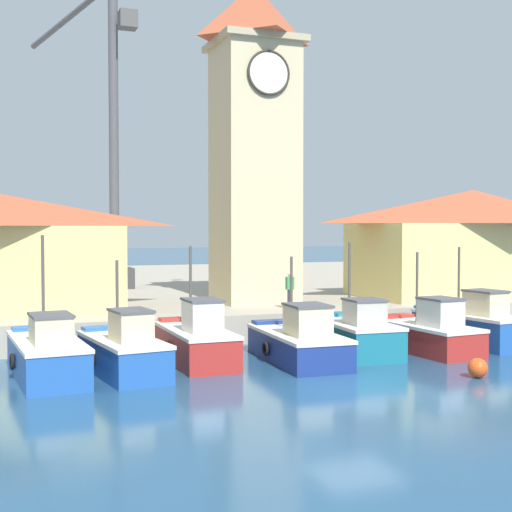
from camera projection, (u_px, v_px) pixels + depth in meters
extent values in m
plane|color=navy|center=(355.00, 390.00, 20.72)|extent=(300.00, 300.00, 0.00)
cube|color=#A89E89|center=(148.00, 290.00, 47.64)|extent=(120.00, 40.00, 1.18)
cube|color=#2356A8|center=(47.00, 361.00, 22.30)|extent=(2.23, 5.22, 1.13)
cube|color=#2356A8|center=(36.00, 329.00, 24.36)|extent=(1.62, 0.71, 0.24)
cube|color=silver|center=(47.00, 341.00, 22.28)|extent=(2.29, 5.29, 0.12)
cube|color=beige|center=(51.00, 330.00, 21.45)|extent=(1.23, 1.61, 0.82)
cube|color=#4C4C51|center=(51.00, 315.00, 21.43)|extent=(1.31, 1.69, 0.08)
cylinder|color=#4C4742|center=(43.00, 286.00, 22.79)|extent=(0.10, 0.10, 3.26)
torus|color=black|center=(12.00, 362.00, 22.11)|extent=(0.16, 0.53, 0.52)
cube|color=#2356A8|center=(123.00, 358.00, 22.93)|extent=(2.37, 4.82, 1.08)
cube|color=#2356A8|center=(104.00, 329.00, 24.72)|extent=(1.56, 0.80, 0.24)
cube|color=silver|center=(123.00, 340.00, 22.91)|extent=(2.43, 4.89, 0.12)
cube|color=beige|center=(131.00, 327.00, 22.18)|extent=(1.23, 1.52, 0.92)
cube|color=#4C4C51|center=(131.00, 311.00, 22.16)|extent=(1.32, 1.61, 0.08)
cylinder|color=#4C4742|center=(117.00, 298.00, 23.36)|extent=(0.10, 0.10, 2.48)
torus|color=black|center=(92.00, 359.00, 22.68)|extent=(0.19, 0.53, 0.52)
cube|color=#AD2823|center=(195.00, 347.00, 24.93)|extent=(1.83, 4.86, 1.10)
cube|color=#AD2823|center=(179.00, 321.00, 26.93)|extent=(1.53, 0.61, 0.24)
cube|color=silver|center=(195.00, 330.00, 24.90)|extent=(1.89, 4.92, 0.12)
cube|color=silver|center=(202.00, 316.00, 24.09)|extent=(1.09, 1.46, 1.04)
cube|color=#4C4C51|center=(202.00, 300.00, 24.07)|extent=(1.17, 1.54, 0.08)
cylinder|color=#4C4742|center=(191.00, 286.00, 25.41)|extent=(0.10, 0.10, 2.86)
torus|color=black|center=(167.00, 348.00, 24.80)|extent=(0.12, 0.52, 0.52)
cube|color=navy|center=(298.00, 348.00, 25.10)|extent=(2.27, 5.18, 0.96)
cube|color=navy|center=(276.00, 323.00, 27.25)|extent=(1.78, 0.67, 0.24)
cube|color=silver|center=(298.00, 333.00, 25.08)|extent=(2.34, 5.24, 0.12)
cube|color=beige|center=(308.00, 321.00, 24.21)|extent=(1.30, 1.58, 0.99)
cube|color=#4C4C51|center=(308.00, 305.00, 24.19)|extent=(1.39, 1.66, 0.08)
cylinder|color=#4C4742|center=(291.00, 293.00, 25.63)|extent=(0.10, 0.10, 2.62)
torus|color=black|center=(266.00, 349.00, 24.99)|extent=(0.14, 0.52, 0.52)
cube|color=#196B7F|center=(355.00, 340.00, 26.50)|extent=(2.19, 4.32, 1.12)
cube|color=#196B7F|center=(335.00, 316.00, 28.25)|extent=(1.71, 0.68, 0.24)
cube|color=silver|center=(355.00, 323.00, 26.47)|extent=(2.25, 4.39, 0.12)
cube|color=#B2ADA3|center=(364.00, 313.00, 25.75)|extent=(1.25, 1.33, 0.85)
cube|color=#4C4C51|center=(365.00, 300.00, 25.73)|extent=(1.33, 1.41, 0.08)
cylinder|color=#4C4742|center=(349.00, 281.00, 26.92)|extent=(0.10, 0.10, 2.95)
torus|color=black|center=(326.00, 340.00, 26.37)|extent=(0.14, 0.53, 0.52)
cube|color=#AD2823|center=(426.00, 339.00, 27.10)|extent=(2.30, 4.73, 0.97)
cube|color=#AD2823|center=(394.00, 317.00, 28.92)|extent=(1.66, 0.74, 0.24)
cube|color=silver|center=(426.00, 325.00, 27.08)|extent=(2.36, 4.80, 0.12)
cube|color=beige|center=(440.00, 313.00, 26.34)|extent=(1.26, 1.47, 0.99)
cube|color=#4C4C51|center=(441.00, 299.00, 26.32)|extent=(1.34, 1.56, 0.08)
cylinder|color=#4C4742|center=(417.00, 287.00, 27.54)|extent=(0.10, 0.10, 2.71)
torus|color=black|center=(400.00, 340.00, 26.86)|extent=(0.17, 0.53, 0.52)
cube|color=#2356A8|center=(469.00, 330.00, 28.77)|extent=(2.53, 5.00, 1.17)
cube|color=#2356A8|center=(432.00, 308.00, 30.60)|extent=(1.63, 0.83, 0.24)
cube|color=silver|center=(469.00, 315.00, 28.74)|extent=(2.60, 5.07, 0.12)
cube|color=beige|center=(486.00, 304.00, 27.99)|extent=(1.30, 1.58, 0.92)
cube|color=#4C4C51|center=(486.00, 291.00, 27.97)|extent=(1.39, 1.68, 0.08)
cylinder|color=#4C4742|center=(459.00, 279.00, 29.21)|extent=(0.10, 0.10, 2.66)
torus|color=black|center=(447.00, 331.00, 28.49)|extent=(0.20, 0.53, 0.52)
cube|color=beige|center=(254.00, 175.00, 33.91)|extent=(3.51, 3.51, 12.09)
cube|color=tan|center=(254.00, 44.00, 33.67)|extent=(4.01, 4.01, 0.30)
pyramid|color=#B25133|center=(254.00, 13.00, 33.61)|extent=(4.01, 4.01, 2.64)
cylinder|color=white|center=(268.00, 73.00, 32.04)|extent=(1.93, 0.12, 1.93)
torus|color=#332D23|center=(269.00, 73.00, 32.00)|extent=(2.05, 0.12, 2.05)
cube|color=#E5D17A|center=(473.00, 259.00, 37.58)|extent=(12.29, 5.77, 3.77)
pyramid|color=#B25133|center=(473.00, 207.00, 37.47)|extent=(12.69, 6.17, 1.77)
cube|color=#353539|center=(115.00, 278.00, 41.85)|extent=(2.00, 2.00, 1.20)
cylinder|color=#4C4C51|center=(114.00, 124.00, 41.50)|extent=(0.56, 0.56, 16.79)
cylinder|color=#4C4C51|center=(70.00, 16.00, 43.96)|extent=(4.37, 7.61, 2.67)
cube|color=#4C4C4C|center=(128.00, 20.00, 40.40)|extent=(1.00, 1.00, 1.00)
sphere|color=#E54C19|center=(478.00, 368.00, 22.40)|extent=(0.63, 0.63, 0.63)
cylinder|color=#33333D|center=(290.00, 299.00, 31.13)|extent=(0.22, 0.22, 0.85)
cube|color=#338C4C|center=(290.00, 283.00, 31.11)|extent=(0.34, 0.22, 0.56)
sphere|color=beige|center=(290.00, 274.00, 31.09)|extent=(0.20, 0.20, 0.20)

